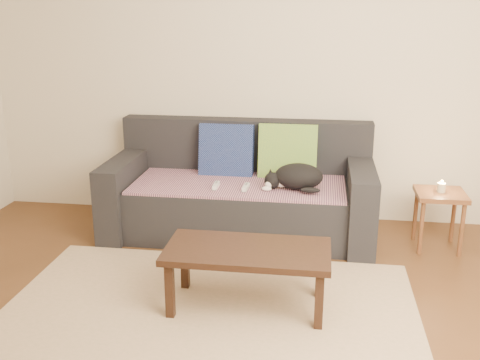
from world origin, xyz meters
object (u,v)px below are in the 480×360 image
object	(u,v)px
side_table	(440,202)
coffee_table	(247,256)
cat	(296,177)
sofa	(241,195)
wii_remote_a	(216,185)
wii_remote_b	(246,187)

from	to	relation	value
side_table	coffee_table	xyz separation A→B (m)	(-1.31, -1.11, -0.03)
cat	side_table	size ratio (longest dim) A/B	1.13
sofa	wii_remote_a	xyz separation A→B (m)	(-0.16, -0.23, 0.15)
wii_remote_a	wii_remote_b	xyz separation A→B (m)	(0.23, -0.01, 0.00)
sofa	wii_remote_b	world-z (taller)	sofa
wii_remote_a	side_table	bearing A→B (deg)	-87.30
wii_remote_b	coffee_table	distance (m)	1.01
wii_remote_b	coffee_table	size ratio (longest dim) A/B	0.15
sofa	wii_remote_a	size ratio (longest dim) A/B	14.00
sofa	cat	size ratio (longest dim) A/B	4.17
wii_remote_a	coffee_table	world-z (taller)	wii_remote_a
wii_remote_b	coffee_table	world-z (taller)	wii_remote_b
wii_remote_a	wii_remote_b	bearing A→B (deg)	-93.56
wii_remote_a	side_table	size ratio (longest dim) A/B	0.34
sofa	side_table	xyz separation A→B (m)	(1.53, -0.13, 0.06)
sofa	coffee_table	xyz separation A→B (m)	(0.22, -1.24, 0.03)
sofa	side_table	distance (m)	1.54
side_table	coffee_table	world-z (taller)	side_table
side_table	sofa	bearing A→B (deg)	175.27
wii_remote_a	wii_remote_b	distance (m)	0.23
wii_remote_b	cat	bearing A→B (deg)	-76.96
wii_remote_b	side_table	bearing A→B (deg)	-82.39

